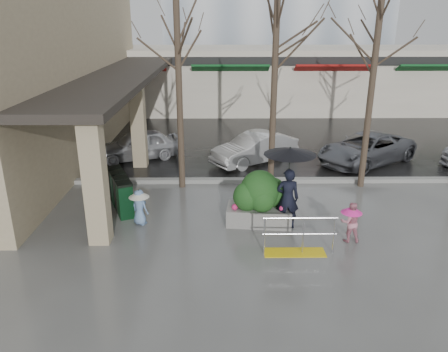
{
  "coord_description": "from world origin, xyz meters",
  "views": [
    {
      "loc": [
        -0.65,
        -11.2,
        5.77
      ],
      "look_at": [
        -0.51,
        1.12,
        1.3
      ],
      "focal_mm": 35.0,
      "sensor_mm": 36.0,
      "label": 1
    }
  ],
  "objects_px": {
    "child_blue": "(139,204)",
    "planter": "(260,198)",
    "tree_midwest": "(276,36)",
    "child_pink": "(351,220)",
    "tree_mideast": "(376,48)",
    "news_boxes": "(120,191)",
    "car_c": "(366,149)",
    "car_b": "(255,148)",
    "woman": "(289,179)",
    "car_a": "(138,145)",
    "tree_west": "(177,41)",
    "handrail": "(297,240)"
  },
  "relations": [
    {
      "from": "car_a",
      "to": "car_b",
      "type": "height_order",
      "value": "same"
    },
    {
      "from": "handrail",
      "to": "news_boxes",
      "type": "xyz_separation_m",
      "value": [
        -5.19,
        2.95,
        0.19
      ]
    },
    {
      "from": "child_pink",
      "to": "car_c",
      "type": "xyz_separation_m",
      "value": [
        2.6,
        6.85,
        -0.01
      ]
    },
    {
      "from": "car_b",
      "to": "news_boxes",
      "type": "bearing_deg",
      "value": -79.53
    },
    {
      "from": "tree_west",
      "to": "woman",
      "type": "height_order",
      "value": "tree_west"
    },
    {
      "from": "child_pink",
      "to": "car_a",
      "type": "height_order",
      "value": "car_a"
    },
    {
      "from": "woman",
      "to": "news_boxes",
      "type": "bearing_deg",
      "value": -13.88
    },
    {
      "from": "handrail",
      "to": "car_a",
      "type": "relative_size",
      "value": 0.51
    },
    {
      "from": "tree_midwest",
      "to": "tree_mideast",
      "type": "height_order",
      "value": "tree_midwest"
    },
    {
      "from": "handrail",
      "to": "tree_mideast",
      "type": "relative_size",
      "value": 0.29
    },
    {
      "from": "planter",
      "to": "car_c",
      "type": "distance_m",
      "value": 7.56
    },
    {
      "from": "tree_midwest",
      "to": "woman",
      "type": "relative_size",
      "value": 2.87
    },
    {
      "from": "tree_west",
      "to": "news_boxes",
      "type": "bearing_deg",
      "value": -134.65
    },
    {
      "from": "tree_west",
      "to": "tree_mideast",
      "type": "xyz_separation_m",
      "value": [
        6.5,
        0.0,
        -0.22
      ]
    },
    {
      "from": "handrail",
      "to": "tree_midwest",
      "type": "distance_m",
      "value": 6.83
    },
    {
      "from": "tree_midwest",
      "to": "car_b",
      "type": "xyz_separation_m",
      "value": [
        -0.37,
        2.77,
        -4.6
      ]
    },
    {
      "from": "tree_mideast",
      "to": "planter",
      "type": "height_order",
      "value": "tree_mideast"
    },
    {
      "from": "tree_west",
      "to": "child_pink",
      "type": "relative_size",
      "value": 5.97
    },
    {
      "from": "tree_west",
      "to": "car_a",
      "type": "relative_size",
      "value": 1.84
    },
    {
      "from": "news_boxes",
      "to": "car_a",
      "type": "xyz_separation_m",
      "value": [
        -0.34,
        5.19,
        0.06
      ]
    },
    {
      "from": "car_b",
      "to": "car_c",
      "type": "distance_m",
      "value": 4.67
    },
    {
      "from": "woman",
      "to": "child_pink",
      "type": "xyz_separation_m",
      "value": [
        1.6,
        -0.87,
        -0.87
      ]
    },
    {
      "from": "woman",
      "to": "car_a",
      "type": "xyz_separation_m",
      "value": [
        -5.47,
        6.62,
        -0.88
      ]
    },
    {
      "from": "handrail",
      "to": "tree_mideast",
      "type": "distance_m",
      "value": 7.28
    },
    {
      "from": "handrail",
      "to": "car_b",
      "type": "distance_m",
      "value": 7.6
    },
    {
      "from": "child_pink",
      "to": "car_b",
      "type": "bearing_deg",
      "value": -72.23
    },
    {
      "from": "handrail",
      "to": "child_blue",
      "type": "height_order",
      "value": "child_blue"
    },
    {
      "from": "tree_midwest",
      "to": "car_b",
      "type": "relative_size",
      "value": 1.83
    },
    {
      "from": "tree_west",
      "to": "child_blue",
      "type": "bearing_deg",
      "value": -108.16
    },
    {
      "from": "child_pink",
      "to": "planter",
      "type": "relative_size",
      "value": 0.58
    },
    {
      "from": "child_blue",
      "to": "news_boxes",
      "type": "distance_m",
      "value": 1.46
    },
    {
      "from": "child_blue",
      "to": "car_b",
      "type": "distance_m",
      "value": 6.97
    },
    {
      "from": "news_boxes",
      "to": "child_blue",
      "type": "bearing_deg",
      "value": -78.4
    },
    {
      "from": "tree_midwest",
      "to": "car_a",
      "type": "bearing_deg",
      "value": 148.11
    },
    {
      "from": "child_blue",
      "to": "handrail",
      "type": "bearing_deg",
      "value": -170.52
    },
    {
      "from": "child_pink",
      "to": "news_boxes",
      "type": "height_order",
      "value": "child_pink"
    },
    {
      "from": "child_blue",
      "to": "planter",
      "type": "xyz_separation_m",
      "value": [
        3.53,
        0.04,
        0.14
      ]
    },
    {
      "from": "tree_mideast",
      "to": "car_b",
      "type": "relative_size",
      "value": 1.7
    },
    {
      "from": "woman",
      "to": "child_blue",
      "type": "distance_m",
      "value": 4.39
    },
    {
      "from": "handrail",
      "to": "car_c",
      "type": "distance_m",
      "value": 8.56
    },
    {
      "from": "woman",
      "to": "child_pink",
      "type": "bearing_deg",
      "value": 153.11
    },
    {
      "from": "tree_mideast",
      "to": "news_boxes",
      "type": "distance_m",
      "value": 9.55
    },
    {
      "from": "woman",
      "to": "planter",
      "type": "distance_m",
      "value": 1.09
    },
    {
      "from": "tree_midwest",
      "to": "child_pink",
      "type": "distance_m",
      "value": 6.43
    },
    {
      "from": "planter",
      "to": "car_b",
      "type": "xyz_separation_m",
      "value": [
        0.3,
        5.78,
        -0.16
      ]
    },
    {
      "from": "child_blue",
      "to": "news_boxes",
      "type": "height_order",
      "value": "news_boxes"
    },
    {
      "from": "child_blue",
      "to": "news_boxes",
      "type": "relative_size",
      "value": 0.53
    },
    {
      "from": "child_blue",
      "to": "news_boxes",
      "type": "bearing_deg",
      "value": -23.98
    },
    {
      "from": "tree_midwest",
      "to": "child_blue",
      "type": "xyz_separation_m",
      "value": [
        -4.2,
        -3.05,
        -4.59
      ]
    },
    {
      "from": "car_c",
      "to": "handrail",
      "type": "bearing_deg",
      "value": -63.26
    }
  ]
}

